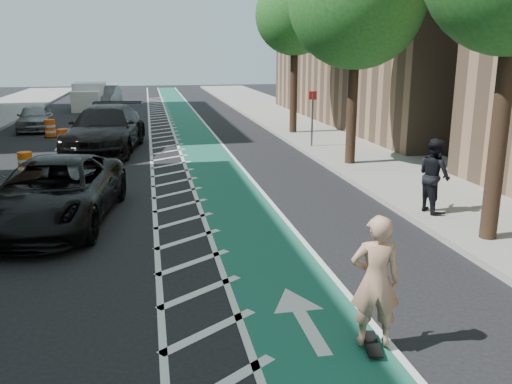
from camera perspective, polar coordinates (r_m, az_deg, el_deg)
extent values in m
plane|color=black|center=(10.96, -14.50, -7.80)|extent=(120.00, 120.00, 0.00)
cube|color=#1C6245|center=(20.68, -4.80, 3.13)|extent=(2.00, 90.00, 0.01)
cube|color=silver|center=(20.57, -8.96, 2.94)|extent=(1.40, 90.00, 0.01)
cube|color=gray|center=(22.33, 12.04, 3.89)|extent=(5.00, 90.00, 0.15)
cube|color=gray|center=(21.49, 6.01, 3.73)|extent=(0.12, 90.00, 0.16)
cylinder|color=#382619|center=(12.55, 23.70, 4.70)|extent=(0.36, 0.36, 4.40)
cylinder|color=#382619|center=(19.60, 10.32, 8.80)|extent=(0.36, 0.36, 4.40)
cylinder|color=#382619|center=(27.17, 4.10, 10.54)|extent=(0.36, 0.36, 4.40)
sphere|color=#1A4D19|center=(27.16, 4.24, 18.14)|extent=(4.20, 4.20, 4.20)
cylinder|color=#4C4C4C|center=(23.36, 5.93, 7.38)|extent=(0.08, 0.08, 2.40)
cube|color=red|center=(23.25, 6.00, 10.07)|extent=(0.35, 0.02, 0.35)
cube|color=black|center=(8.11, 12.08, -15.35)|extent=(0.35, 0.74, 0.03)
cylinder|color=black|center=(8.33, 11.26, -14.89)|extent=(0.04, 0.06, 0.05)
cylinder|color=black|center=(8.35, 12.27, -14.85)|extent=(0.04, 0.06, 0.05)
cylinder|color=black|center=(7.93, 11.84, -16.56)|extent=(0.04, 0.06, 0.05)
cylinder|color=black|center=(7.95, 12.91, -16.51)|extent=(0.04, 0.06, 0.05)
imported|color=tan|center=(7.68, 12.46, -9.13)|extent=(0.77, 0.59, 1.89)
imported|color=black|center=(13.98, -20.47, 0.00)|extent=(3.35, 5.99, 1.58)
imported|color=black|center=(23.64, -15.56, 6.40)|extent=(3.49, 6.83, 1.90)
imported|color=gray|center=(31.40, -22.23, 7.28)|extent=(1.87, 4.14, 1.38)
imported|color=#535156|center=(42.74, -15.59, 9.63)|extent=(2.34, 5.11, 1.62)
imported|color=black|center=(14.24, 18.24, 1.67)|extent=(0.79, 0.98, 1.87)
cube|color=silver|center=(42.38, -17.06, 9.67)|extent=(2.16, 3.08, 1.88)
cube|color=silver|center=(40.17, -17.44, 9.07)|extent=(1.93, 1.56, 1.41)
cylinder|color=black|center=(39.95, -18.68, 8.40)|extent=(0.26, 0.67, 0.66)
cylinder|color=black|center=(39.72, -16.24, 8.55)|extent=(0.26, 0.67, 0.66)
cylinder|color=black|center=(43.29, -18.00, 8.87)|extent=(0.26, 0.67, 0.66)
cylinder|color=black|center=(43.08, -15.75, 9.01)|extent=(0.26, 0.67, 0.66)
cylinder|color=#E85D0C|center=(19.94, -23.10, 2.74)|extent=(0.47, 0.47, 0.81)
cylinder|color=silver|center=(19.96, -23.06, 2.37)|extent=(0.48, 0.48, 0.11)
cylinder|color=silver|center=(19.92, -23.13, 3.07)|extent=(0.48, 0.48, 0.11)
cylinder|color=black|center=(20.01, -22.99, 1.66)|extent=(0.59, 0.59, 0.04)
cylinder|color=#E54C0C|center=(24.68, -19.54, 5.25)|extent=(0.52, 0.52, 0.90)
cylinder|color=silver|center=(24.70, -19.52, 4.90)|extent=(0.53, 0.53, 0.12)
cylinder|color=silver|center=(24.66, -19.57, 5.54)|extent=(0.53, 0.53, 0.12)
cylinder|color=black|center=(24.75, -19.46, 4.27)|extent=(0.66, 0.66, 0.04)
cylinder|color=#FD530D|center=(28.58, -20.85, 6.27)|extent=(0.50, 0.50, 0.87)
cylinder|color=silver|center=(28.60, -20.83, 5.98)|extent=(0.51, 0.51, 0.12)
cylinder|color=silver|center=(28.56, -20.88, 6.52)|extent=(0.51, 0.51, 0.12)
cylinder|color=black|center=(28.64, -20.78, 5.45)|extent=(0.64, 0.64, 0.04)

